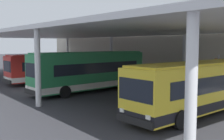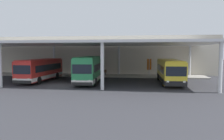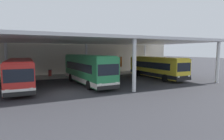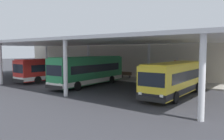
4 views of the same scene
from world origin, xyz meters
The scene contains 10 objects.
ground_plane centered at (0.00, 0.00, 0.00)m, with size 200.00×200.00×0.00m, color #333338.
platform_kerb centered at (0.00, 11.75, 0.09)m, with size 42.00×4.50×0.18m, color #A39E93.
station_building_facade centered at (0.00, 15.00, 3.59)m, with size 48.00×1.60×7.18m, color beige.
canopy_shelter centered at (0.00, 5.50, 5.31)m, with size 40.00×17.00×5.55m.
bus_nearest_bay centered at (-4.11, 3.82, 1.66)m, with size 2.75×10.54×3.17m.
bus_second_bay centered at (3.31, 3.68, 1.84)m, with size 3.23×11.47×3.57m.
bus_middle_bay centered at (14.15, 4.13, 1.66)m, with size 2.94×10.60×3.17m.
bench_waiting centered at (3.25, 11.82, 0.66)m, with size 1.80×0.45×0.92m.
trash_bin centered at (-0.20, 11.95, 0.68)m, with size 0.52×0.52×0.98m.
banner_sign centered at (11.53, 10.94, 1.98)m, with size 0.70×0.12×3.20m.
Camera 3 is at (-3.51, -18.17, 4.06)m, focal length 29.82 mm.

